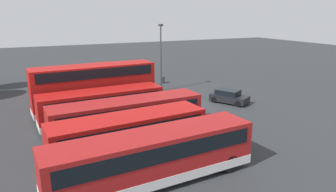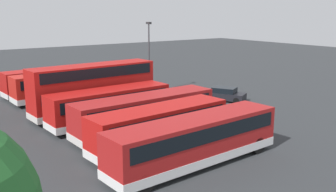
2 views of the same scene
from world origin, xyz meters
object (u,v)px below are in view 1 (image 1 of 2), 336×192
(bus_single_deck_third, at_px, (128,117))
(car_hatchback_silver, at_px, (229,97))
(bus_single_deck_sixth, at_px, (90,88))
(waste_bin_yellow, at_px, (162,80))
(lamp_post_tall, at_px, (161,53))
(bus_single_deck_near_end, at_px, (154,156))
(bus_single_deck_seventh, at_px, (79,81))
(bus_single_deck_far_end, at_px, (74,76))
(bus_double_decker_fifth, at_px, (95,87))
(bus_single_deck_second, at_px, (130,135))
(bus_single_deck_fourth, at_px, (102,106))

(bus_single_deck_third, distance_m, car_hatchback_silver, 13.40)
(bus_single_deck_sixth, bearing_deg, waste_bin_yellow, -64.22)
(car_hatchback_silver, distance_m, lamp_post_tall, 9.95)
(bus_single_deck_near_end, relative_size, bus_single_deck_seventh, 1.18)
(bus_single_deck_near_end, distance_m, car_hatchback_silver, 17.72)
(bus_single_deck_sixth, relative_size, bus_single_deck_far_end, 0.95)
(bus_single_deck_third, relative_size, bus_single_deck_sixth, 1.15)
(bus_single_deck_seventh, relative_size, lamp_post_tall, 1.28)
(bus_double_decker_fifth, xyz_separation_m, bus_single_deck_seventh, (7.15, 0.28, -0.83))
(bus_single_deck_sixth, xyz_separation_m, lamp_post_tall, (1.45, -8.89, 3.07))
(bus_single_deck_near_end, distance_m, bus_single_deck_second, 3.48)
(bus_single_deck_sixth, bearing_deg, bus_single_deck_second, 177.60)
(bus_single_deck_seventh, bearing_deg, bus_single_deck_third, -175.83)
(bus_single_deck_near_end, xyz_separation_m, bus_single_deck_seventh, (21.64, 0.19, -0.00))
(bus_single_deck_near_end, xyz_separation_m, bus_single_deck_second, (3.48, 0.23, -0.00))
(bus_double_decker_fifth, relative_size, waste_bin_yellow, 12.26)
(bus_single_deck_far_end, relative_size, waste_bin_yellow, 11.28)
(bus_single_deck_far_end, distance_m, lamp_post_tall, 11.29)
(bus_double_decker_fifth, xyz_separation_m, car_hatchback_silver, (-3.08, -13.42, -1.75))
(bus_single_deck_far_end, height_order, waste_bin_yellow, bus_single_deck_far_end)
(bus_single_deck_far_end, bearing_deg, bus_single_deck_second, 179.75)
(waste_bin_yellow, bearing_deg, bus_single_deck_seventh, 98.05)
(bus_single_deck_third, relative_size, bus_single_deck_fourth, 1.12)
(bus_single_deck_fourth, distance_m, bus_single_deck_seventh, 10.78)
(bus_single_deck_fourth, xyz_separation_m, car_hatchback_silver, (0.56, -13.69, -0.92))
(bus_single_deck_fourth, bearing_deg, bus_single_deck_second, 179.55)
(bus_single_deck_near_end, relative_size, bus_single_deck_second, 1.17)
(bus_single_deck_far_end, bearing_deg, waste_bin_yellow, -98.44)
(bus_single_deck_far_end, xyz_separation_m, waste_bin_yellow, (-1.68, -11.32, -1.15))
(bus_single_deck_third, xyz_separation_m, bus_double_decker_fifth, (7.41, 0.78, 0.83))
(bus_single_deck_second, distance_m, bus_single_deck_fourth, 7.39)
(bus_single_deck_second, distance_m, bus_double_decker_fifth, 11.06)
(bus_single_deck_near_end, bearing_deg, bus_single_deck_sixth, -1.20)
(bus_single_deck_third, height_order, car_hatchback_silver, bus_single_deck_third)
(bus_single_deck_third, xyz_separation_m, bus_single_deck_far_end, (17.85, 1.01, -0.00))
(bus_double_decker_fifth, distance_m, bus_single_deck_far_end, 10.47)
(bus_single_deck_second, bearing_deg, bus_single_deck_seventh, -0.14)
(bus_double_decker_fifth, relative_size, bus_single_deck_sixth, 1.14)
(bus_single_deck_second, height_order, car_hatchback_silver, bus_single_deck_second)
(bus_single_deck_fourth, bearing_deg, bus_single_deck_far_end, -0.14)
(bus_double_decker_fifth, bearing_deg, bus_single_deck_third, -174.01)
(bus_single_deck_second, bearing_deg, bus_single_deck_fourth, -0.45)
(bus_single_deck_second, relative_size, bus_single_deck_third, 0.88)
(bus_single_deck_third, height_order, bus_single_deck_seventh, same)
(lamp_post_tall, xyz_separation_m, waste_bin_yellow, (3.77, -1.91, -4.22))
(bus_single_deck_near_end, distance_m, lamp_post_tall, 21.79)
(bus_single_deck_seventh, bearing_deg, car_hatchback_silver, -126.72)
(bus_single_deck_sixth, bearing_deg, lamp_post_tall, -80.72)
(bus_single_deck_near_end, xyz_separation_m, lamp_post_tall, (19.49, -9.27, 3.07))
(bus_single_deck_third, distance_m, bus_single_deck_seventh, 14.60)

